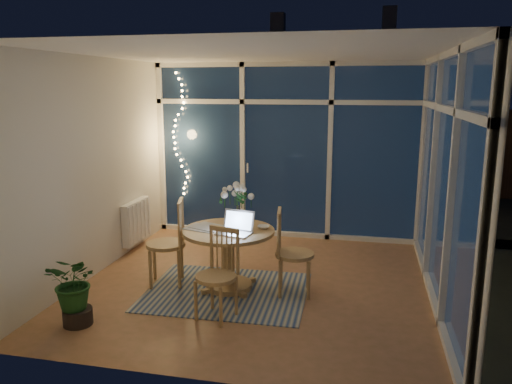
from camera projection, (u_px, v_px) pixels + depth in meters
floor at (258, 284)px, 5.81m from camera, size 4.00×4.00×0.00m
ceiling at (258, 53)px, 5.27m from camera, size 4.00×4.00×0.00m
wall_back at (286, 151)px, 7.45m from camera, size 4.00×0.04×2.60m
wall_front at (200, 220)px, 3.63m from camera, size 4.00×0.04×2.60m
wall_left at (95, 168)px, 5.96m from camera, size 0.04×4.00×2.60m
wall_right at (448, 181)px, 5.12m from camera, size 0.04×4.00×2.60m
window_wall_back at (286, 152)px, 7.41m from camera, size 4.00×0.10×2.60m
window_wall_right at (444, 181)px, 5.13m from camera, size 0.10×4.00×2.60m
radiator at (136, 221)px, 6.99m from camera, size 0.10×0.70×0.58m
fairy_lights at (179, 135)px, 7.63m from camera, size 0.24×0.10×1.85m
garden_patio at (331, 198)px, 10.49m from camera, size 12.00×6.00×0.10m
garden_fence at (311, 149)px, 10.87m from camera, size 11.00×0.08×1.80m
neighbour_roof at (335, 88)px, 13.41m from camera, size 7.00×3.00×2.20m
garden_shrubs at (254, 187)px, 9.13m from camera, size 0.90×0.90×0.90m
rug at (227, 291)px, 5.57m from camera, size 1.80×1.46×0.01m
dining_table at (229, 259)px, 5.60m from camera, size 1.05×1.05×0.70m
chair_left at (166, 242)px, 5.70m from camera, size 0.58×0.58×1.01m
chair_right at (295, 252)px, 5.43m from camera, size 0.50×0.50×0.96m
chair_front at (216, 275)px, 4.85m from camera, size 0.52×0.52×0.91m
laptop at (234, 223)px, 5.32m from camera, size 0.41×0.36×0.26m
flower_vase at (238, 216)px, 5.69m from camera, size 0.21×0.21×0.21m
bowl at (263, 227)px, 5.56m from camera, size 0.16×0.16×0.04m
newspapers at (206, 227)px, 5.60m from camera, size 0.41×0.33×0.01m
phone at (237, 232)px, 5.41m from camera, size 0.13×0.10×0.01m
potted_plant at (75, 287)px, 4.74m from camera, size 0.56×0.49×0.76m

